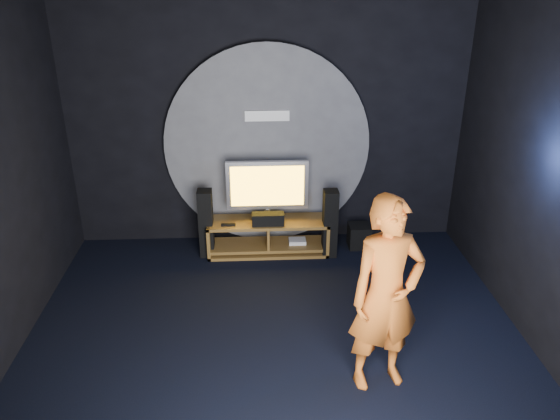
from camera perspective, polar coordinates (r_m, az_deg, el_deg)
The scene contains 12 objects.
floor at distance 5.44m, azimuth -0.38°, elevation -14.83°, with size 5.00×5.00×0.00m, color black.
back_wall at distance 6.92m, azimuth -1.39°, elevation 10.29°, with size 5.00×0.04×3.50m, color black.
front_wall at distance 2.41m, azimuth 2.40°, elevation -20.24°, with size 5.00×0.04×3.50m, color black.
wall_disc_panel at distance 6.99m, azimuth -1.34°, elevation 6.61°, with size 2.60×0.11×2.60m.
media_console at distance 7.05m, azimuth -1.21°, elevation -2.99°, with size 1.54×0.45×0.45m.
tv at distance 6.82m, azimuth -1.33°, elevation 2.33°, with size 1.02×0.22×0.77m.
center_speaker at distance 6.80m, azimuth -1.26°, elevation -0.94°, with size 0.40×0.15×0.15m, color black.
remote at distance 6.83m, azimuth -5.41°, elevation -1.55°, with size 0.18×0.05×0.02m, color black.
tower_speaker_left at distance 6.93m, azimuth -7.73°, elevation -1.40°, with size 0.18×0.20×0.89m, color black.
tower_speaker_right at distance 6.89m, azimuth 5.24°, elevation -1.42°, with size 0.18×0.20×0.89m, color black.
subwoofer at distance 7.27m, azimuth 8.27°, elevation -2.69°, with size 0.28×0.28×0.31m, color black.
player at distance 4.71m, azimuth 11.04°, elevation -8.76°, with size 0.65×0.43×1.79m, color #C95D1B.
Camera 1 is at (-0.18, -4.20, 3.44)m, focal length 35.00 mm.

